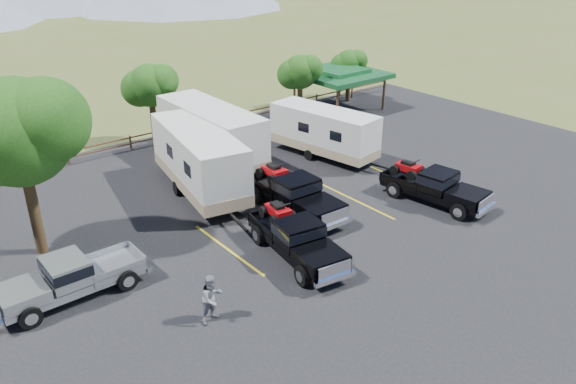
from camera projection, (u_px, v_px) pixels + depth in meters
ground at (386, 243)px, 25.60m from camera, size 320.00×320.00×0.00m
asphalt_lot at (341, 219)px, 27.72m from camera, size 44.00×34.00×0.04m
stall_lines at (327, 211)px, 28.42m from camera, size 12.12×5.50×0.01m
tree_big_nw at (16, 132)px, 22.52m from camera, size 5.54×5.18×7.84m
tree_ne_a at (300, 72)px, 41.25m from camera, size 3.11×2.92×4.76m
tree_ne_b at (349, 64)px, 45.50m from camera, size 2.77×2.59×4.27m
tree_north at (150, 86)px, 36.29m from camera, size 3.46×3.24×5.25m
rail_fence at (210, 123)px, 39.57m from camera, size 36.12×0.12×1.00m
pavilion at (339, 74)px, 43.81m from camera, size 6.20×6.20×3.22m
rig_left at (296, 237)px, 24.12m from camera, size 2.76×6.15×1.98m
rig_center at (294, 193)px, 28.02m from camera, size 2.39×6.36×2.10m
rig_right at (433, 185)px, 29.03m from camera, size 2.70×6.06×1.95m
trailer_left at (199, 161)px, 29.69m from camera, size 4.08×10.21×3.53m
trailer_center at (211, 135)px, 33.25m from camera, size 2.80×10.40×3.62m
trailer_right at (324, 132)px, 34.67m from camera, size 3.43×8.78×3.04m
pickup_silver at (72, 277)px, 21.44m from camera, size 5.77×2.09×1.72m
person_a at (291, 240)px, 24.20m from camera, size 0.66×0.54×1.58m
person_b at (212, 298)px, 20.09m from camera, size 1.03×0.86×1.91m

